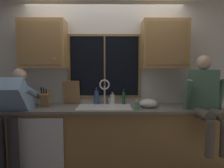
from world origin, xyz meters
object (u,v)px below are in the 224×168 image
object	(u,v)px
knife_block	(45,99)
bottle_amber_small	(97,97)
mixing_bowl	(148,103)
bottle_green_glass	(124,98)
person_sitting_on_counter	(206,97)
person_standing	(12,110)
cutting_board	(72,93)
soap_dispenser	(137,106)
bottle_tall_clear	(112,99)

from	to	relation	value
knife_block	bottle_amber_small	distance (m)	0.78
mixing_bowl	bottle_green_glass	bearing A→B (deg)	144.35
knife_block	bottle_green_glass	distance (m)	1.21
person_sitting_on_counter	knife_block	xyz separation A→B (m)	(-2.28, 0.30, -0.08)
person_standing	cutting_board	distance (m)	0.89
soap_dispenser	bottle_tall_clear	bearing A→B (deg)	127.11
person_sitting_on_counter	mixing_bowl	xyz separation A→B (m)	(-0.74, 0.24, -0.12)
knife_block	mixing_bowl	xyz separation A→B (m)	(1.54, -0.06, -0.05)
knife_block	cutting_board	distance (m)	0.41
cutting_board	bottle_green_glass	world-z (taller)	cutting_board
person_standing	bottle_green_glass	xyz separation A→B (m)	(1.55, 0.50, 0.08)
person_standing	bottle_tall_clear	size ratio (longest dim) A/B	7.47
person_sitting_on_counter	soap_dispenser	distance (m)	0.94
cutting_board	bottle_amber_small	bearing A→B (deg)	1.53
person_sitting_on_counter	cutting_board	size ratio (longest dim) A/B	3.27
person_standing	person_sitting_on_counter	bearing A→B (deg)	0.32
bottle_amber_small	person_standing	bearing A→B (deg)	-155.58
cutting_board	bottle_tall_clear	bearing A→B (deg)	1.66
mixing_bowl	soap_dispenser	world-z (taller)	soap_dispenser
soap_dispenser	bottle_tall_clear	xyz separation A→B (m)	(-0.34, 0.44, 0.02)
cutting_board	bottle_tall_clear	world-z (taller)	cutting_board
mixing_bowl	bottle_amber_small	distance (m)	0.82
knife_block	bottle_amber_small	xyz separation A→B (m)	(0.76, 0.19, 0.01)
bottle_green_glass	person_sitting_on_counter	bearing A→B (deg)	-24.17
soap_dispenser	bottle_green_glass	xyz separation A→B (m)	(-0.15, 0.43, 0.04)
person_standing	bottle_amber_small	xyz separation A→B (m)	(1.11, 0.51, 0.10)
bottle_green_glass	bottle_tall_clear	distance (m)	0.18
bottle_tall_clear	bottle_green_glass	bearing A→B (deg)	-3.74
person_sitting_on_counter	bottle_tall_clear	world-z (taller)	person_sitting_on_counter
mixing_bowl	bottle_green_glass	xyz separation A→B (m)	(-0.35, 0.25, 0.04)
person_sitting_on_counter	bottle_amber_small	xyz separation A→B (m)	(-1.52, 0.49, -0.07)
person_standing	soap_dispenser	xyz separation A→B (m)	(1.70, 0.07, 0.04)
knife_block	cutting_board	world-z (taller)	cutting_board
knife_block	bottle_amber_small	size ratio (longest dim) A/B	1.16
knife_block	soap_dispenser	world-z (taller)	knife_block
soap_dispenser	person_standing	bearing A→B (deg)	-177.63
bottle_amber_small	soap_dispenser	bearing A→B (deg)	-36.39
knife_block	bottle_green_glass	size ratio (longest dim) A/B	1.29
person_sitting_on_counter	mixing_bowl	size ratio (longest dim) A/B	4.73
person_standing	mixing_bowl	bearing A→B (deg)	7.61
person_sitting_on_counter	soap_dispenser	world-z (taller)	person_sitting_on_counter
mixing_bowl	bottle_green_glass	size ratio (longest dim) A/B	1.07
person_standing	soap_dispenser	world-z (taller)	person_standing
person_sitting_on_counter	bottle_tall_clear	bearing A→B (deg)	158.49
bottle_tall_clear	bottle_amber_small	distance (m)	0.26
person_standing	mixing_bowl	world-z (taller)	person_standing
bottle_tall_clear	bottle_amber_small	world-z (taller)	bottle_amber_small
bottle_amber_small	cutting_board	bearing A→B (deg)	-178.47
cutting_board	bottle_green_glass	distance (m)	0.83
knife_block	soap_dispenser	size ratio (longest dim) A/B	1.98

